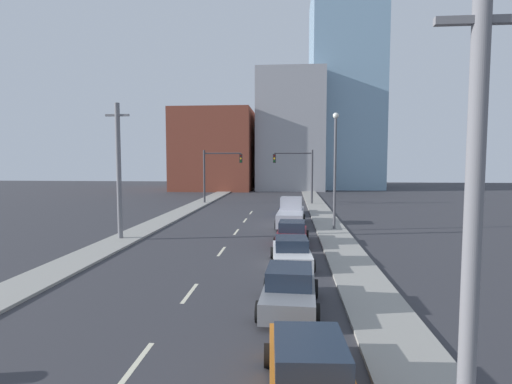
{
  "coord_description": "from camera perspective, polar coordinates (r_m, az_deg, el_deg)",
  "views": [
    {
      "loc": [
        3.98,
        -0.33,
        5.29
      ],
      "look_at": [
        0.61,
        38.93,
        2.2
      ],
      "focal_mm": 28.0,
      "sensor_mm": 36.0,
      "label": 1
    }
  ],
  "objects": [
    {
      "name": "sedan_maroon",
      "position": [
        25.55,
        5.16,
        -5.94
      ],
      "size": [
        2.25,
        4.4,
        1.47
      ],
      "rotation": [
        0.0,
        0.0,
        -0.04
      ],
      "color": "maroon",
      "rests_on": "ground"
    },
    {
      "name": "lane_stripe_at_35m",
      "position": [
        35.55,
        -1.57,
        -4.07
      ],
      "size": [
        0.16,
        2.4,
        0.01
      ],
      "primitive_type": "cube",
      "color": "beige",
      "rests_on": "ground"
    },
    {
      "name": "lane_stripe_at_22m",
      "position": [
        23.67,
        -4.94,
        -8.43
      ],
      "size": [
        0.16,
        2.4,
        0.01
      ],
      "primitive_type": "cube",
      "color": "beige",
      "rests_on": "ground"
    },
    {
      "name": "sedan_blue",
      "position": [
        39.6,
        4.84,
        -2.23
      ],
      "size": [
        2.17,
        4.75,
        1.45
      ],
      "rotation": [
        0.0,
        0.0,
        -0.03
      ],
      "color": "navy",
      "rests_on": "ground"
    },
    {
      "name": "sidewalk_left",
      "position": [
        52.27,
        -7.36,
        -1.29
      ],
      "size": [
        2.31,
        100.97,
        0.13
      ],
      "color": "gray",
      "rests_on": "ground"
    },
    {
      "name": "lane_stripe_at_9m",
      "position": [
        11.74,
        -16.77,
        -22.45
      ],
      "size": [
        0.16,
        2.4,
        0.01
      ],
      "primitive_type": "cube",
      "color": "beige",
      "rests_on": "ground"
    },
    {
      "name": "utility_pole_right_near",
      "position": [
        8.21,
        28.64,
        -2.39
      ],
      "size": [
        1.6,
        0.32,
        8.53
      ],
      "color": "slate",
      "rests_on": "ground"
    },
    {
      "name": "traffic_signal_left",
      "position": [
        49.5,
        -5.88,
        3.32
      ],
      "size": [
        4.86,
        0.35,
        6.6
      ],
      "color": "#38383D",
      "rests_on": "ground"
    },
    {
      "name": "building_office_center",
      "position": [
        78.17,
        4.92,
        8.4
      ],
      "size": [
        12.0,
        20.0,
        21.31
      ],
      "color": "#99999E",
      "rests_on": "ground"
    },
    {
      "name": "sedan_gray",
      "position": [
        14.67,
        4.8,
        -13.76
      ],
      "size": [
        2.22,
        4.31,
        1.53
      ],
      "rotation": [
        0.0,
        0.0,
        -0.04
      ],
      "color": "slate",
      "rests_on": "ground"
    },
    {
      "name": "traffic_signal_right",
      "position": [
        48.64,
        6.44,
        3.29
      ],
      "size": [
        4.86,
        0.35,
        6.6
      ],
      "color": "#38383D",
      "rests_on": "ground"
    },
    {
      "name": "utility_pole_left_mid",
      "position": [
        27.97,
        -19.02,
        2.94
      ],
      "size": [
        1.6,
        0.32,
        9.07
      ],
      "color": "slate",
      "rests_on": "ground"
    },
    {
      "name": "street_lamp",
      "position": [
        30.63,
        11.23,
        4.06
      ],
      "size": [
        0.44,
        0.44,
        8.87
      ],
      "color": "#4C4C51",
      "rests_on": "ground"
    },
    {
      "name": "sedan_orange",
      "position": [
        9.72,
        7.67,
        -24.22
      ],
      "size": [
        2.22,
        4.59,
        1.38
      ],
      "rotation": [
        0.0,
        0.0,
        0.05
      ],
      "color": "orange",
      "rests_on": "ground"
    },
    {
      "name": "lane_stripe_at_29m",
      "position": [
        29.87,
        -2.83,
        -5.71
      ],
      "size": [
        0.16,
        2.4,
        0.01
      ],
      "primitive_type": "cube",
      "color": "beige",
      "rests_on": "ground"
    },
    {
      "name": "building_brick_left",
      "position": [
        75.3,
        -5.75,
        5.93
      ],
      "size": [
        14.0,
        16.0,
        14.45
      ],
      "color": "brown",
      "rests_on": "ground"
    },
    {
      "name": "sidewalk_right",
      "position": [
        51.18,
        8.39,
        -1.43
      ],
      "size": [
        2.31,
        100.97,
        0.13
      ],
      "color": "gray",
      "rests_on": "ground"
    },
    {
      "name": "pickup_truck_silver",
      "position": [
        32.93,
        5.01,
        -3.17
      ],
      "size": [
        2.49,
        6.4,
        2.25
      ],
      "rotation": [
        0.0,
        0.0,
        -0.05
      ],
      "color": "#B2B2BC",
      "rests_on": "ground"
    },
    {
      "name": "lane_stripe_at_15m",
      "position": [
        16.68,
        -9.43,
        -14.04
      ],
      "size": [
        0.16,
        2.4,
        0.01
      ],
      "primitive_type": "cube",
      "color": "beige",
      "rests_on": "ground"
    },
    {
      "name": "lane_stripe_at_40m",
      "position": [
        40.82,
        -0.72,
        -2.96
      ],
      "size": [
        0.16,
        2.4,
        0.01
      ],
      "primitive_type": "cube",
      "color": "beige",
      "rests_on": "ground"
    },
    {
      "name": "building_glass_right",
      "position": [
        83.83,
        12.4,
        13.98
      ],
      "size": [
        13.0,
        20.0,
        38.54
      ],
      "color": "#7A9EB7",
      "rests_on": "ground"
    },
    {
      "name": "sedan_white",
      "position": [
        20.58,
        5.08,
        -8.59
      ],
      "size": [
        2.28,
        4.39,
        1.41
      ],
      "rotation": [
        0.0,
        0.0,
        0.05
      ],
      "color": "silver",
      "rests_on": "ground"
    }
  ]
}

